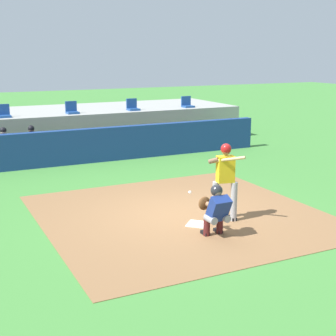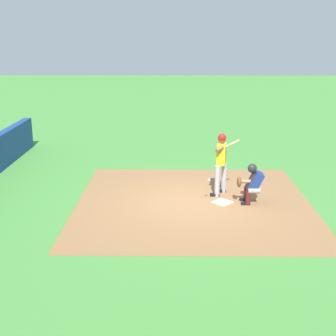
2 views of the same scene
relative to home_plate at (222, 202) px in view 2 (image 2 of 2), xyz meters
The scene contains 5 objects.
ground_plane 0.80m from the home_plate, 90.00° to the left, with size 80.00×80.00×0.00m, color #428438.
dirt_infield 0.80m from the home_plate, 90.00° to the left, with size 6.40×6.40×0.01m, color olive.
home_plate is the anchor object (origin of this frame).
batter_at_plate 1.23m from the home_plate, ahead, with size 0.63×0.83×1.80m.
catcher_crouched 0.97m from the home_plate, 90.54° to the right, with size 0.48×1.52×1.13m.
Camera 2 is at (-11.94, 0.55, 4.50)m, focal length 49.25 mm.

